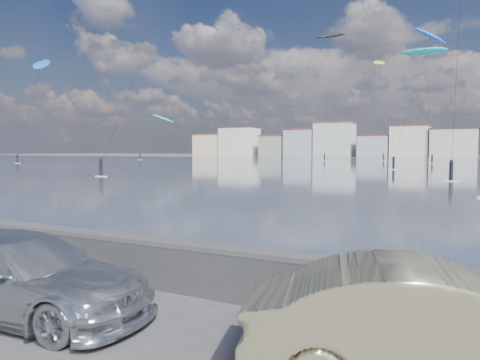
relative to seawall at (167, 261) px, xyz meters
The scene contains 13 objects.
ground 2.76m from the seawall, 90.00° to the right, with size 700.00×700.00×0.00m, color #333335.
bay_water 88.80m from the seawall, 90.00° to the left, with size 500.00×177.00×0.00m, color #2F3B51.
far_shore_strip 197.30m from the seawall, 90.00° to the left, with size 500.00×60.00×0.00m, color #4C473D.
seawall is the anchor object (origin of this frame).
far_buildings 183.39m from the seawall, 89.59° to the left, with size 240.79×13.26×14.60m.
car_silver 2.71m from the seawall, 117.93° to the right, with size 1.96×4.83×1.40m, color #BABDC3.
car_champagne 5.54m from the seawall, 18.28° to the right, with size 1.59×4.55×1.50m, color tan.
kitesurfer_2 142.46m from the seawall, 127.54° to the left, with size 7.11×14.50×14.65m.
kitesurfer_4 111.08m from the seawall, 142.06° to the left, with size 8.85×12.57×25.24m.
kitesurfer_6 138.91m from the seawall, 105.89° to the left, with size 8.48×18.77×38.55m.
kitesurfer_11 114.36m from the seawall, 94.39° to the left, with size 10.51×14.42×27.12m.
kitesurfer_15 81.79m from the seawall, 92.77° to the left, with size 6.73×19.86×23.95m.
kitesurfer_20 138.89m from the seawall, 100.02° to the left, with size 6.25×14.91×30.25m.
Camera 1 is at (5.75, -4.89, 2.84)m, focal length 35.00 mm.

